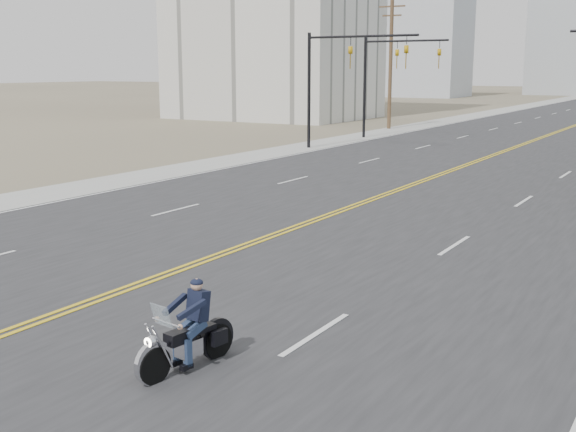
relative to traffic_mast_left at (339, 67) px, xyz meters
The scene contains 7 objects.
sidewalk_left 38.40m from the traffic_mast_left, 93.80° to the left, with size 3.00×200.00×0.01m, color #A5A5A0.
traffic_mast_left is the anchor object (origin of this frame).
traffic_mast_far 8.01m from the traffic_mast_left, 92.40° to the left, with size 6.10×0.26×7.00m.
utility_pole_left 16.39m from the traffic_mast_left, 102.42° to the left, with size 2.20×0.30×10.50m.
haze_bldg_a 87.20m from the traffic_mast_left, 107.41° to the left, with size 14.00×12.00×22.00m, color #B7BCC6.
haze_bldg_f 106.28m from the traffic_mast_left, 112.71° to the left, with size 12.00×12.00×16.00m, color #ADB2B7.
motorcyclist 33.37m from the traffic_mast_left, 67.02° to the right, with size 0.83×1.93×1.51m, color black, non-canonical shape.
Camera 1 is at (11.11, -7.13, 4.87)m, focal length 45.00 mm.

